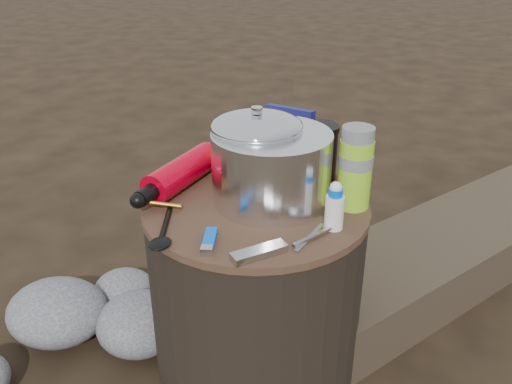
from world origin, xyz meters
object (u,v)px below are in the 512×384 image
at_px(camping_pot, 257,155).
at_px(thermos, 355,168).
at_px(travel_mug, 319,152).
at_px(fuel_bottle, 182,172).
at_px(stump, 256,288).
at_px(log_main, 484,232).

distance_m(camping_pot, thermos, 0.21).
bearing_deg(travel_mug, fuel_bottle, -148.46).
height_order(stump, thermos, thermos).
distance_m(stump, fuel_bottle, 0.32).
height_order(log_main, fuel_bottle, fuel_bottle).
bearing_deg(log_main, camping_pot, -95.11).
bearing_deg(camping_pot, travel_mug, 56.03).
distance_m(fuel_bottle, thermos, 0.40).
height_order(camping_pot, fuel_bottle, camping_pot).
height_order(stump, travel_mug, travel_mug).
relative_size(stump, travel_mug, 3.79).
xyz_separation_m(log_main, camping_pot, (-0.52, -0.72, 0.47)).
xyz_separation_m(stump, thermos, (0.20, 0.07, 0.31)).
height_order(camping_pot, thermos, camping_pot).
relative_size(log_main, camping_pot, 9.87).
height_order(stump, log_main, stump).
bearing_deg(travel_mug, stump, -114.02).
bearing_deg(travel_mug, thermos, -45.57).
relative_size(log_main, fuel_bottle, 6.59).
xyz_separation_m(camping_pot, travel_mug, (0.10, 0.15, -0.03)).
relative_size(stump, camping_pot, 2.53).
xyz_separation_m(thermos, travel_mug, (-0.11, 0.11, -0.02)).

